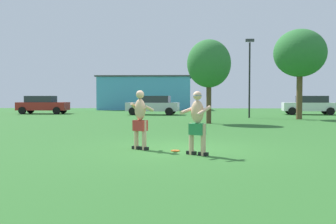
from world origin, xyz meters
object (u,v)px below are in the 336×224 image
Objects in this scene: player_in_green at (197,120)px; tree_right_field at (209,64)px; car_red_mid_lot at (43,104)px; tree_behind_players at (300,54)px; player_near at (140,118)px; lamp_post at (250,69)px; car_silver_near_post at (153,105)px; car_white_far_end at (310,105)px; frisbee at (175,151)px.

tree_right_field is (1.04, 12.13, 2.44)m from player_in_green.
car_red_mid_lot is 21.85m from tree_behind_players.
lamp_post reaches higher than player_near.
car_white_far_end is at bearing 3.63° from car_silver_near_post.
tree_right_field is (-3.24, -5.99, -0.09)m from lamp_post.
tree_behind_players is at bearing 66.09° from player_in_green.
tree_behind_players reaches higher than player_near.
car_white_far_end is 8.22m from tree_behind_players.
car_red_mid_lot is 0.77× the size of lamp_post.
tree_behind_players is at bearing -112.51° from car_white_far_end.
lamp_post reaches higher than player_in_green.
car_white_far_end is (11.80, 22.45, -0.07)m from player_near.
car_red_mid_lot reaches higher than frisbee.
car_white_far_end is (10.21, 23.47, -0.09)m from player_in_green.
car_red_mid_lot is at bearing 139.25° from tree_right_field.
player_near is at bearing -119.86° from tree_behind_players.
car_red_mid_lot is 23.06m from car_white_far_end.
frisbee is at bearing 128.73° from player_in_green.
car_silver_near_post and car_red_mid_lot have the same top height.
car_white_far_end is 14.80m from tree_right_field.
tree_right_field reaches higher than car_white_far_end.
car_white_far_end is 0.80× the size of lamp_post.
tree_behind_players reaches higher than car_silver_near_post.
car_silver_near_post is (-2.34, 21.90, 0.81)m from frisbee.
player_near is 1.89m from player_in_green.
player_in_green is at bearing -32.46° from player_near.
player_in_green is 0.30× the size of lamp_post.
tree_right_field is at bearing 85.10° from player_in_green.
car_white_far_end is at bearing 64.61° from frisbee.
tree_behind_players is at bearing 35.39° from tree_right_field.
car_silver_near_post is at bearing 97.37° from player_in_green.
lamp_post is at bearing 61.58° from tree_right_field.
car_white_far_end is (10.79, 22.74, 0.81)m from frisbee.
tree_right_field is at bearing -118.42° from lamp_post.
car_silver_near_post is (-2.93, 22.63, -0.09)m from player_in_green.
frisbee is 0.04× the size of lamp_post.
player_near is 0.39× the size of car_red_mid_lot.
tree_right_field is at bearing 76.68° from player_near.
car_red_mid_lot is (-11.26, 23.08, -0.07)m from player_near.
player_in_green is 6.73× the size of frisbee.
car_red_mid_lot is 0.91× the size of tree_right_field.
tree_behind_players is (6.33, 4.50, 1.04)m from tree_right_field.
frisbee is 0.06× the size of car_red_mid_lot.
player_near is at bearing 147.54° from player_in_green.
player_in_green is 12.41m from tree_right_field.
tree_right_field is (13.89, -11.97, 2.53)m from car_red_mid_lot.
player_in_green is at bearing -113.51° from car_white_far_end.
car_white_far_end is 8.40m from lamp_post.
tree_behind_players is at bearing 60.14° from player_near.
player_near is at bearing -64.00° from car_red_mid_lot.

